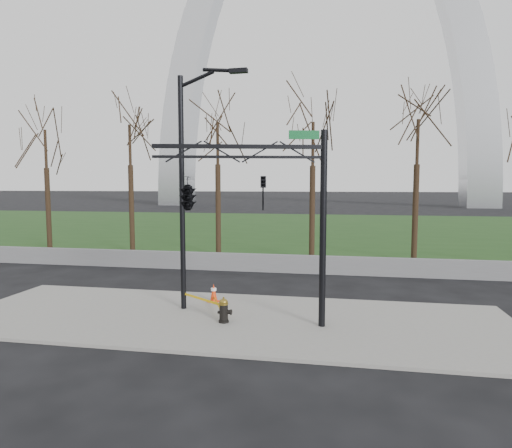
% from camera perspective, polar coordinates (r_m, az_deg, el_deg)
% --- Properties ---
extents(ground, '(500.00, 500.00, 0.00)m').
position_cam_1_polar(ground, '(14.52, -3.47, -12.47)').
color(ground, black).
rests_on(ground, ground).
extents(sidewalk, '(18.00, 6.00, 0.10)m').
position_cam_1_polar(sidewalk, '(14.50, -3.48, -12.28)').
color(sidewalk, gray).
rests_on(sidewalk, ground).
extents(grass_strip, '(120.00, 40.00, 0.06)m').
position_cam_1_polar(grass_strip, '(43.77, 5.96, -0.55)').
color(grass_strip, '#1B3B15').
rests_on(grass_strip, ground).
extents(guardrail, '(60.00, 0.30, 0.90)m').
position_cam_1_polar(guardrail, '(22.04, 1.52, -5.13)').
color(guardrail, '#59595B').
rests_on(guardrail, ground).
extents(gateway_arch, '(66.00, 6.00, 65.00)m').
position_cam_1_polar(gateway_arch, '(92.84, 8.50, 22.78)').
color(gateway_arch, silver).
rests_on(gateway_arch, ground).
extents(tree_row, '(55.77, 4.00, 8.86)m').
position_cam_1_polar(tree_row, '(25.47, 13.93, 5.12)').
color(tree_row, black).
rests_on(tree_row, ground).
extents(fire_hydrant, '(0.49, 0.33, 0.80)m').
position_cam_1_polar(fire_hydrant, '(13.92, -4.20, -11.23)').
color(fire_hydrant, black).
rests_on(fire_hydrant, sidewalk).
extents(traffic_cone, '(0.43, 0.43, 0.67)m').
position_cam_1_polar(traffic_cone, '(16.25, -5.55, -8.96)').
color(traffic_cone, red).
rests_on(traffic_cone, sidewalk).
extents(street_light, '(2.39, 0.28, 8.21)m').
position_cam_1_polar(street_light, '(14.98, -8.87, 6.25)').
color(street_light, black).
rests_on(street_light, ground).
extents(traffic_signal_mast, '(4.96, 2.54, 6.00)m').
position_cam_1_polar(traffic_signal_mast, '(12.81, -5.50, 4.02)').
color(traffic_signal_mast, black).
rests_on(traffic_signal_mast, ground).
extents(caution_tape, '(1.76, 2.23, 0.42)m').
position_cam_1_polar(caution_tape, '(14.92, -5.90, -10.20)').
color(caution_tape, gold).
rests_on(caution_tape, ground).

